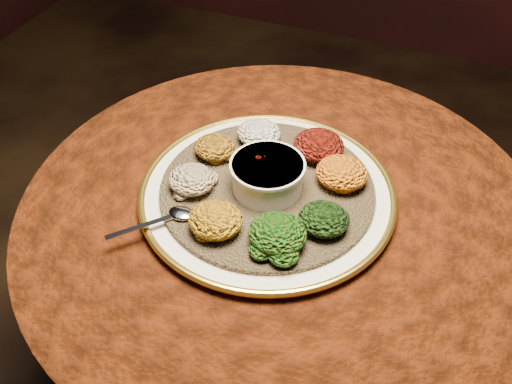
% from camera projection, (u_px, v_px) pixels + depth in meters
% --- Properties ---
extents(table, '(0.96, 0.96, 0.73)m').
position_uv_depth(table, '(279.00, 266.00, 1.17)').
color(table, black).
rests_on(table, ground).
extents(platter, '(0.50, 0.50, 0.02)m').
position_uv_depth(platter, '(267.00, 194.00, 1.04)').
color(platter, silver).
rests_on(platter, table).
extents(injera, '(0.51, 0.51, 0.01)m').
position_uv_depth(injera, '(267.00, 189.00, 1.04)').
color(injera, brown).
rests_on(injera, platter).
extents(stew_bowl, '(0.13, 0.13, 0.06)m').
position_uv_depth(stew_bowl, '(267.00, 174.00, 1.01)').
color(stew_bowl, silver).
rests_on(stew_bowl, injera).
extents(spoon, '(0.12, 0.12, 0.01)m').
position_uv_depth(spoon, '(175.00, 215.00, 0.97)').
color(spoon, silver).
rests_on(spoon, injera).
extents(portion_ayib, '(0.09, 0.08, 0.04)m').
position_uv_depth(portion_ayib, '(259.00, 133.00, 1.11)').
color(portion_ayib, white).
rests_on(portion_ayib, injera).
extents(portion_kitfo, '(0.10, 0.09, 0.05)m').
position_uv_depth(portion_kitfo, '(319.00, 145.00, 1.08)').
color(portion_kitfo, black).
rests_on(portion_kitfo, injera).
extents(portion_tikil, '(0.09, 0.09, 0.05)m').
position_uv_depth(portion_tikil, '(342.00, 173.00, 1.03)').
color(portion_tikil, '#CA9410').
rests_on(portion_tikil, injera).
extents(portion_gomen, '(0.09, 0.08, 0.04)m').
position_uv_depth(portion_gomen, '(324.00, 219.00, 0.95)').
color(portion_gomen, black).
rests_on(portion_gomen, injera).
extents(portion_mixveg, '(0.10, 0.09, 0.05)m').
position_uv_depth(portion_mixveg, '(278.00, 233.00, 0.92)').
color(portion_mixveg, '#9B250A').
rests_on(portion_mixveg, injera).
extents(portion_kik, '(0.09, 0.09, 0.04)m').
position_uv_depth(portion_kik, '(215.00, 220.00, 0.94)').
color(portion_kik, '#B57910').
rests_on(portion_kik, injera).
extents(portion_timatim, '(0.08, 0.08, 0.04)m').
position_uv_depth(portion_timatim, '(192.00, 180.00, 1.02)').
color(portion_timatim, maroon).
rests_on(portion_timatim, injera).
extents(portion_shiro, '(0.08, 0.07, 0.04)m').
position_uv_depth(portion_shiro, '(215.00, 147.00, 1.09)').
color(portion_shiro, '#986812').
rests_on(portion_shiro, injera).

